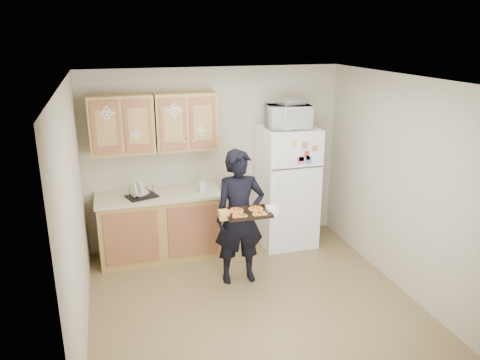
# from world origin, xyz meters

# --- Properties ---
(floor) EXTENTS (3.60, 3.60, 0.00)m
(floor) POSITION_xyz_m (0.00, 0.00, 0.00)
(floor) COLOR brown
(floor) RESTS_ON ground
(ceiling) EXTENTS (3.60, 3.60, 0.00)m
(ceiling) POSITION_xyz_m (0.00, 0.00, 2.50)
(ceiling) COLOR silver
(ceiling) RESTS_ON wall_back
(wall_back) EXTENTS (3.60, 0.04, 2.50)m
(wall_back) POSITION_xyz_m (0.00, 1.80, 1.25)
(wall_back) COLOR #B7AE95
(wall_back) RESTS_ON floor
(wall_front) EXTENTS (3.60, 0.04, 2.50)m
(wall_front) POSITION_xyz_m (0.00, -1.80, 1.25)
(wall_front) COLOR #B7AE95
(wall_front) RESTS_ON floor
(wall_left) EXTENTS (0.04, 3.60, 2.50)m
(wall_left) POSITION_xyz_m (-1.80, 0.00, 1.25)
(wall_left) COLOR #B7AE95
(wall_left) RESTS_ON floor
(wall_right) EXTENTS (0.04, 3.60, 2.50)m
(wall_right) POSITION_xyz_m (1.80, 0.00, 1.25)
(wall_right) COLOR #B7AE95
(wall_right) RESTS_ON floor
(refrigerator) EXTENTS (0.75, 0.70, 1.70)m
(refrigerator) POSITION_xyz_m (0.95, 1.43, 0.85)
(refrigerator) COLOR white
(refrigerator) RESTS_ON floor
(base_cabinet) EXTENTS (1.60, 0.60, 0.86)m
(base_cabinet) POSITION_xyz_m (-0.85, 1.48, 0.43)
(base_cabinet) COLOR olive
(base_cabinet) RESTS_ON floor
(countertop) EXTENTS (1.64, 0.64, 0.04)m
(countertop) POSITION_xyz_m (-0.85, 1.48, 0.88)
(countertop) COLOR beige
(countertop) RESTS_ON base_cabinet
(upper_cab_left) EXTENTS (0.80, 0.33, 0.75)m
(upper_cab_left) POSITION_xyz_m (-1.25, 1.61, 1.83)
(upper_cab_left) COLOR olive
(upper_cab_left) RESTS_ON wall_back
(upper_cab_right) EXTENTS (0.80, 0.33, 0.75)m
(upper_cab_right) POSITION_xyz_m (-0.43, 1.61, 1.83)
(upper_cab_right) COLOR olive
(upper_cab_right) RESTS_ON wall_back
(cereal_box) EXTENTS (0.20, 0.07, 0.32)m
(cereal_box) POSITION_xyz_m (1.47, 1.67, 0.16)
(cereal_box) COLOR #C49045
(cereal_box) RESTS_ON floor
(person) EXTENTS (0.62, 0.42, 1.66)m
(person) POSITION_xyz_m (0.00, 0.57, 0.83)
(person) COLOR black
(person) RESTS_ON floor
(baking_tray) EXTENTS (0.51, 0.38, 0.04)m
(baking_tray) POSITION_xyz_m (0.01, 0.27, 0.99)
(baking_tray) COLOR black
(baking_tray) RESTS_ON person
(pizza_front_left) EXTENTS (0.17, 0.17, 0.02)m
(pizza_front_left) POSITION_xyz_m (-0.11, 0.19, 1.01)
(pizza_front_left) COLOR orange
(pizza_front_left) RESTS_ON baking_tray
(pizza_front_right) EXTENTS (0.17, 0.17, 0.02)m
(pizza_front_right) POSITION_xyz_m (0.13, 0.18, 1.01)
(pizza_front_right) COLOR orange
(pizza_front_right) RESTS_ON baking_tray
(pizza_back_left) EXTENTS (0.17, 0.17, 0.02)m
(pizza_back_left) POSITION_xyz_m (-0.10, 0.35, 1.01)
(pizza_back_left) COLOR orange
(pizza_back_left) RESTS_ON baking_tray
(pizza_back_right) EXTENTS (0.17, 0.17, 0.02)m
(pizza_back_right) POSITION_xyz_m (0.13, 0.35, 1.01)
(pizza_back_right) COLOR orange
(pizza_back_right) RESTS_ON baking_tray
(microwave) EXTENTS (0.59, 0.42, 0.31)m
(microwave) POSITION_xyz_m (0.92, 1.38, 1.86)
(microwave) COLOR white
(microwave) RESTS_ON refrigerator
(foil_pan) EXTENTS (0.36, 0.28, 0.07)m
(foil_pan) POSITION_xyz_m (0.97, 1.41, 2.05)
(foil_pan) COLOR silver
(foil_pan) RESTS_ON microwave
(dish_rack) EXTENTS (0.44, 0.39, 0.15)m
(dish_rack) POSITION_xyz_m (-1.07, 1.42, 0.97)
(dish_rack) COLOR black
(dish_rack) RESTS_ON countertop
(bowl) EXTENTS (0.26, 0.26, 0.05)m
(bowl) POSITION_xyz_m (-1.08, 1.42, 0.94)
(bowl) COLOR white
(bowl) RESTS_ON dish_rack
(soap_bottle) EXTENTS (0.09, 0.09, 0.20)m
(soap_bottle) POSITION_xyz_m (-0.27, 1.42, 1.00)
(soap_bottle) COLOR white
(soap_bottle) RESTS_ON countertop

